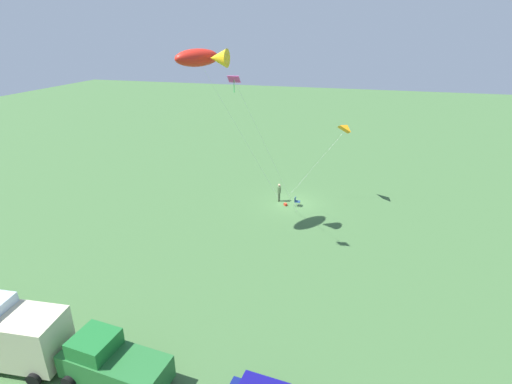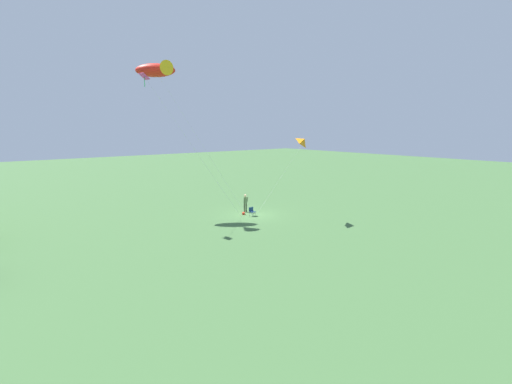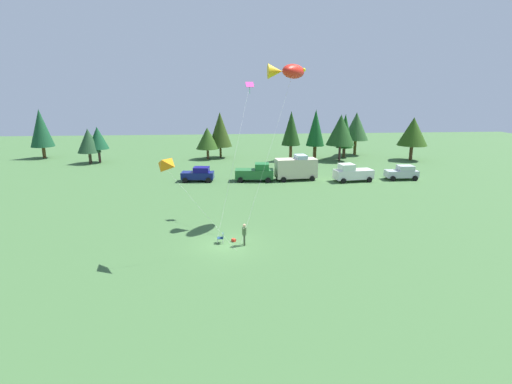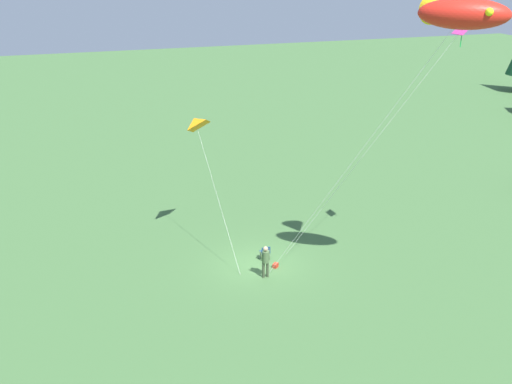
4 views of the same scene
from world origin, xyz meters
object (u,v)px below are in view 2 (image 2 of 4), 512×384
Objects in this scene: backpack_on_grass at (244,213)px; kite_diamond_rainbow at (150,85)px; folding_chair at (252,211)px; kite_delta_orange at (305,142)px; kite_large_fish at (157,70)px; person_kite_flyer at (245,202)px.

kite_diamond_rainbow reaches higher than backpack_on_grass.
kite_delta_orange is at bearing 37.69° from folding_chair.
kite_delta_orange is (-9.96, -8.79, -6.35)m from kite_large_fish.
kite_diamond_rainbow is (-3.38, 2.31, -1.72)m from kite_large_fish.
folding_chair is at bearing -108.23° from kite_diamond_rainbow.
kite_diamond_rainbow is at bearing -106.64° from folding_chair.
kite_delta_orange is 0.60× the size of kite_diamond_rainbow.
person_kite_flyer is 0.14× the size of kite_diamond_rainbow.
kite_large_fish is at bearing -123.54° from person_kite_flyer.
kite_large_fish reaches higher than kite_delta_orange.
kite_delta_orange reaches higher than folding_chair.
kite_large_fish is 1.12× the size of kite_diamond_rainbow.
folding_chair is at bearing -18.74° from person_kite_flyer.
kite_diamond_rainbow is at bearing -96.31° from person_kite_flyer.
backpack_on_grass is (0.96, 0.24, -0.38)m from folding_chair.
kite_delta_orange is at bearing -147.63° from backpack_on_grass.
kite_large_fish reaches higher than kite_diamond_rainbow.
backpack_on_grass is at bearing -164.19° from folding_chair.
kite_delta_orange reaches higher than backpack_on_grass.
person_kite_flyer is at bearing 162.96° from folding_chair.
kite_large_fish reaches higher than folding_chair.
folding_chair is 0.07× the size of kite_diamond_rainbow.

